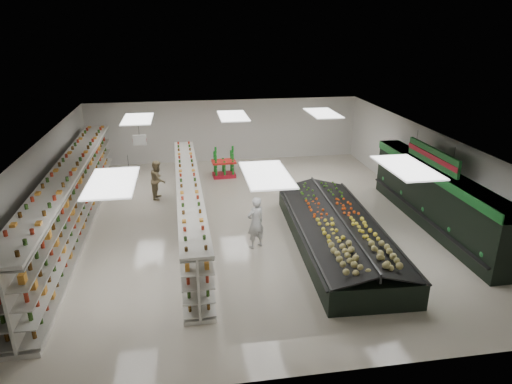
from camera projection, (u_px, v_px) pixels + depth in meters
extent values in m
plane|color=beige|center=(247.00, 221.00, 16.99)|extent=(16.00, 16.00, 0.00)
cube|color=white|center=(246.00, 137.00, 15.85)|extent=(14.00, 16.00, 0.02)
cube|color=silver|center=(225.00, 131.00, 23.81)|extent=(14.00, 0.02, 3.20)
cube|color=silver|center=(302.00, 312.00, 9.04)|extent=(14.00, 0.02, 3.20)
cube|color=silver|center=(41.00, 192.00, 15.38)|extent=(0.02, 16.00, 3.20)
cube|color=silver|center=(427.00, 171.00, 17.46)|extent=(0.02, 16.00, 3.20)
cube|color=black|center=(435.00, 198.00, 16.18)|extent=(0.80, 8.00, 2.20)
cube|color=#1C6A29|center=(438.00, 173.00, 15.84)|extent=(0.85, 8.00, 0.30)
cube|color=black|center=(426.00, 213.00, 16.34)|extent=(0.55, 7.80, 0.15)
cube|color=#BBB9AF|center=(432.00, 192.00, 16.07)|extent=(0.45, 7.70, 0.03)
cube|color=#BBB9AF|center=(433.00, 184.00, 15.97)|extent=(0.45, 7.70, 0.03)
cube|color=white|center=(129.00, 173.00, 13.60)|extent=(0.50, 0.06, 0.40)
cube|color=#B51426|center=(129.00, 173.00, 13.60)|extent=(0.52, 0.02, 0.12)
cylinder|color=black|center=(128.00, 163.00, 13.50)|extent=(0.01, 0.01, 0.50)
cube|color=white|center=(140.00, 140.00, 17.30)|extent=(0.50, 0.06, 0.40)
cube|color=#B51426|center=(140.00, 140.00, 17.30)|extent=(0.52, 0.02, 0.12)
cylinder|color=black|center=(139.00, 132.00, 17.19)|extent=(0.01, 0.01, 0.50)
cube|color=#1C6A29|center=(433.00, 157.00, 15.59)|extent=(0.10, 3.20, 0.60)
cube|color=#B51426|center=(431.00, 157.00, 15.58)|extent=(0.03, 3.20, 0.18)
cylinder|color=black|center=(454.00, 155.00, 14.34)|extent=(0.01, 0.01, 0.50)
cylinder|color=black|center=(417.00, 137.00, 16.56)|extent=(0.01, 0.01, 0.50)
cube|color=silver|center=(76.00, 229.00, 16.21)|extent=(1.13, 13.43, 0.13)
cube|color=silver|center=(72.00, 201.00, 15.84)|extent=(0.19, 13.42, 2.24)
cube|color=silver|center=(67.00, 170.00, 15.42)|extent=(1.13, 13.43, 0.09)
cube|color=#BBB9AF|center=(68.00, 226.00, 16.12)|extent=(0.62, 13.32, 0.03)
cube|color=#BBB9AF|center=(66.00, 213.00, 15.95)|extent=(0.62, 13.32, 0.03)
cube|color=#BBB9AF|center=(64.00, 200.00, 15.77)|extent=(0.62, 13.32, 0.03)
cube|color=#BBB9AF|center=(62.00, 187.00, 15.60)|extent=(0.62, 13.32, 0.03)
cube|color=#BBB9AF|center=(60.00, 173.00, 15.43)|extent=(0.62, 13.32, 0.03)
cube|color=#BBB9AF|center=(83.00, 225.00, 16.20)|extent=(0.62, 13.32, 0.03)
cube|color=#BBB9AF|center=(81.00, 212.00, 16.03)|extent=(0.62, 13.32, 0.03)
cube|color=#BBB9AF|center=(80.00, 199.00, 15.86)|extent=(0.62, 13.32, 0.03)
cube|color=#BBB9AF|center=(78.00, 186.00, 15.68)|extent=(0.62, 13.32, 0.03)
cube|color=#BBB9AF|center=(76.00, 173.00, 15.51)|extent=(0.62, 13.32, 0.03)
cube|color=silver|center=(191.00, 230.00, 16.18)|extent=(1.00, 10.83, 0.11)
cube|color=silver|center=(190.00, 208.00, 15.88)|extent=(0.25, 10.82, 1.80)
cube|color=silver|center=(188.00, 182.00, 15.55)|extent=(1.00, 10.83, 0.07)
cube|color=#BBB9AF|center=(185.00, 227.00, 16.11)|extent=(0.59, 10.73, 0.03)
cube|color=#BBB9AF|center=(184.00, 217.00, 15.97)|extent=(0.59, 10.73, 0.03)
cube|color=#BBB9AF|center=(183.00, 207.00, 15.83)|extent=(0.59, 10.73, 0.03)
cube|color=#BBB9AF|center=(183.00, 196.00, 15.69)|extent=(0.59, 10.73, 0.03)
cube|color=#BBB9AF|center=(182.00, 185.00, 15.55)|extent=(0.59, 10.73, 0.03)
cube|color=#BBB9AF|center=(196.00, 226.00, 16.17)|extent=(0.59, 10.73, 0.03)
cube|color=#BBB9AF|center=(196.00, 216.00, 16.04)|extent=(0.59, 10.73, 0.03)
cube|color=#BBB9AF|center=(195.00, 206.00, 15.90)|extent=(0.59, 10.73, 0.03)
cube|color=#BBB9AF|center=(195.00, 195.00, 15.76)|extent=(0.59, 10.73, 0.03)
cube|color=#BBB9AF|center=(194.00, 185.00, 15.62)|extent=(0.59, 10.73, 0.03)
cube|color=black|center=(337.00, 235.00, 15.01)|extent=(2.95, 7.73, 0.76)
cube|color=#262626|center=(300.00, 226.00, 14.73)|extent=(0.40, 7.61, 0.07)
cube|color=#262626|center=(375.00, 222.00, 15.00)|extent=(0.40, 7.61, 0.07)
cube|color=black|center=(318.00, 222.00, 14.76)|extent=(1.74, 7.56, 0.39)
cube|color=black|center=(358.00, 220.00, 14.90)|extent=(1.74, 7.56, 0.39)
cube|color=#262626|center=(338.00, 218.00, 14.79)|extent=(0.39, 7.50, 0.27)
cube|color=#B51426|center=(224.00, 175.00, 21.75)|extent=(1.10, 0.76, 0.18)
cube|color=red|center=(224.00, 162.00, 21.52)|extent=(1.15, 0.81, 0.09)
imported|color=silver|center=(256.00, 222.00, 14.76)|extent=(0.77, 0.67, 1.77)
imported|color=#96805C|center=(158.00, 180.00, 18.91)|extent=(0.60, 0.86, 1.63)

